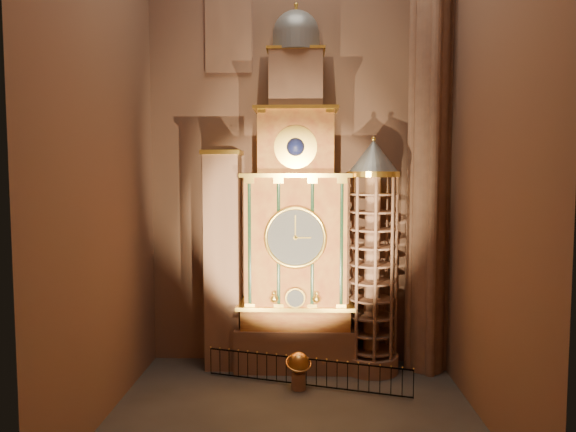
{
  "coord_description": "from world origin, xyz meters",
  "views": [
    {
      "loc": [
        0.46,
        -18.65,
        8.98
      ],
      "look_at": [
        -0.29,
        3.0,
        7.33
      ],
      "focal_mm": 32.0,
      "sensor_mm": 36.0,
      "label": 1
    }
  ],
  "objects_px": {
    "celestial_globe": "(299,367)",
    "portrait_tower": "(223,259)",
    "astronomical_clock": "(296,227)",
    "iron_railing": "(306,372)",
    "stair_turret": "(372,258)"
  },
  "relations": [
    {
      "from": "stair_turret",
      "to": "iron_railing",
      "type": "xyz_separation_m",
      "value": [
        -3.01,
        -1.99,
        -4.61
      ]
    },
    {
      "from": "portrait_tower",
      "to": "celestial_globe",
      "type": "xyz_separation_m",
      "value": [
        3.57,
        -2.49,
        -4.19
      ]
    },
    {
      "from": "portrait_tower",
      "to": "celestial_globe",
      "type": "distance_m",
      "value": 6.05
    },
    {
      "from": "stair_turret",
      "to": "iron_railing",
      "type": "height_order",
      "value": "stair_turret"
    },
    {
      "from": "astronomical_clock",
      "to": "portrait_tower",
      "type": "bearing_deg",
      "value": 179.71
    },
    {
      "from": "celestial_globe",
      "to": "stair_turret",
      "type": "bearing_deg",
      "value": 33.64
    },
    {
      "from": "astronomical_clock",
      "to": "stair_turret",
      "type": "relative_size",
      "value": 1.55
    },
    {
      "from": "astronomical_clock",
      "to": "celestial_globe",
      "type": "distance_m",
      "value": 6.24
    },
    {
      "from": "astronomical_clock",
      "to": "celestial_globe",
      "type": "bearing_deg",
      "value": -86.02
    },
    {
      "from": "astronomical_clock",
      "to": "iron_railing",
      "type": "distance_m",
      "value": 6.45
    },
    {
      "from": "celestial_globe",
      "to": "portrait_tower",
      "type": "bearing_deg",
      "value": 145.07
    },
    {
      "from": "celestial_globe",
      "to": "astronomical_clock",
      "type": "bearing_deg",
      "value": 93.98
    },
    {
      "from": "iron_railing",
      "to": "portrait_tower",
      "type": "bearing_deg",
      "value": 149.78
    },
    {
      "from": "celestial_globe",
      "to": "iron_railing",
      "type": "height_order",
      "value": "celestial_globe"
    },
    {
      "from": "astronomical_clock",
      "to": "iron_railing",
      "type": "xyz_separation_m",
      "value": [
        0.49,
        -2.25,
        -6.02
      ]
    }
  ]
}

